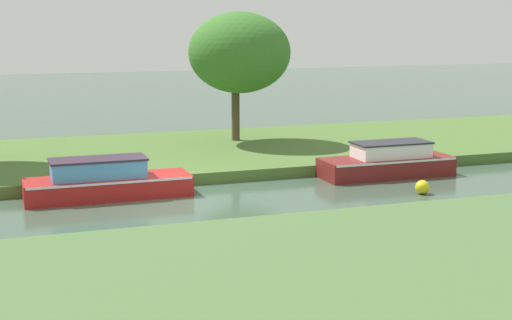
# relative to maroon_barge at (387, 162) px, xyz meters

# --- Properties ---
(ground_plane) EXTENTS (120.00, 120.00, 0.00)m
(ground_plane) POSITION_rel_maroon_barge_xyz_m (-7.75, -1.20, -0.52)
(ground_plane) COLOR #3F5746
(riverbank_far) EXTENTS (72.00, 10.00, 0.40)m
(riverbank_far) POSITION_rel_maroon_barge_xyz_m (-7.75, 5.80, -0.32)
(riverbank_far) COLOR #4D6D30
(riverbank_far) RESTS_ON ground_plane
(riverbank_near) EXTENTS (72.00, 10.00, 0.40)m
(riverbank_near) POSITION_rel_maroon_barge_xyz_m (-7.75, -10.20, -0.32)
(riverbank_near) COLOR #4C6B3B
(riverbank_near) RESTS_ON ground_plane
(maroon_barge) EXTENTS (4.83, 1.66, 1.25)m
(maroon_barge) POSITION_rel_maroon_barge_xyz_m (0.00, 0.00, 0.00)
(maroon_barge) COLOR maroon
(maroon_barge) RESTS_ON ground_plane
(red_narrowboat) EXTENTS (5.19, 1.62, 1.28)m
(red_narrowboat) POSITION_rel_maroon_barge_xyz_m (-10.05, -0.00, 0.00)
(red_narrowboat) COLOR #B11D1B
(red_narrowboat) RESTS_ON ground_plane
(willow_tree_centre) EXTENTS (4.30, 4.24, 5.49)m
(willow_tree_centre) POSITION_rel_maroon_barge_xyz_m (-3.35, 6.77, 3.67)
(willow_tree_centre) COLOR brown
(willow_tree_centre) RESTS_ON riverbank_far
(mooring_post_near) EXTENTS (0.15, 0.15, 0.69)m
(mooring_post_near) POSITION_rel_maroon_barge_xyz_m (-9.60, 1.21, 0.23)
(mooring_post_near) COLOR #47391F
(mooring_post_near) RESTS_ON riverbank_far
(channel_buoy) EXTENTS (0.46, 0.46, 0.46)m
(channel_buoy) POSITION_rel_maroon_barge_xyz_m (-0.33, -2.91, -0.29)
(channel_buoy) COLOR yellow
(channel_buoy) RESTS_ON ground_plane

